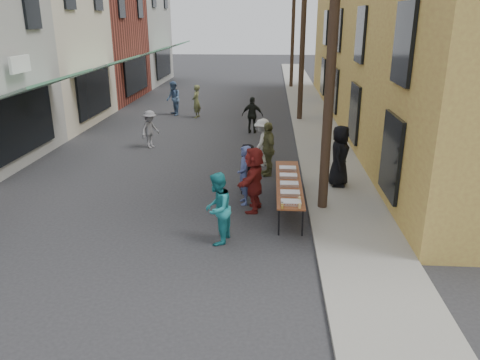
# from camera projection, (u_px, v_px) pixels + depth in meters

# --- Properties ---
(ground) EXTENTS (120.00, 120.00, 0.00)m
(ground) POSITION_uv_depth(u_px,v_px,m) (144.00, 256.00, 10.58)
(ground) COLOR #28282B
(ground) RESTS_ON ground
(sidewalk) EXTENTS (2.20, 60.00, 0.10)m
(sidewalk) POSITION_uv_depth(u_px,v_px,m) (313.00, 120.00, 24.38)
(sidewalk) COLOR gray
(sidewalk) RESTS_ON ground
(storefront_row) EXTENTS (8.00, 37.00, 9.00)m
(storefront_row) POSITION_uv_depth(u_px,v_px,m) (22.00, 37.00, 23.94)
(storefront_row) COLOR maroon
(storefront_row) RESTS_ON ground
(building_ochre) EXTENTS (10.00, 28.00, 10.00)m
(building_ochre) POSITION_uv_depth(u_px,v_px,m) (454.00, 20.00, 21.42)
(building_ochre) COLOR #BA8842
(building_ochre) RESTS_ON ground
(utility_pole_near) EXTENTS (0.26, 0.26, 9.00)m
(utility_pole_near) POSITION_uv_depth(u_px,v_px,m) (332.00, 43.00, 11.65)
(utility_pole_near) COLOR #2D2116
(utility_pole_near) RESTS_ON ground
(utility_pole_mid) EXTENTS (0.26, 0.26, 9.00)m
(utility_pole_mid) POSITION_uv_depth(u_px,v_px,m) (303.00, 30.00, 22.96)
(utility_pole_mid) COLOR #2D2116
(utility_pole_mid) RESTS_ON ground
(utility_pole_far) EXTENTS (0.26, 0.26, 9.00)m
(utility_pole_far) POSITION_uv_depth(u_px,v_px,m) (293.00, 26.00, 34.26)
(utility_pole_far) COLOR #2D2116
(utility_pole_far) RESTS_ON ground
(serving_table) EXTENTS (0.70, 4.00, 0.75)m
(serving_table) POSITION_uv_depth(u_px,v_px,m) (289.00, 183.00, 13.12)
(serving_table) COLOR brown
(serving_table) RESTS_ON ground
(catering_tray_sausage) EXTENTS (0.50, 0.33, 0.08)m
(catering_tray_sausage) POSITION_uv_depth(u_px,v_px,m) (291.00, 202.00, 11.54)
(catering_tray_sausage) COLOR maroon
(catering_tray_sausage) RESTS_ON serving_table
(catering_tray_foil_b) EXTENTS (0.50, 0.33, 0.08)m
(catering_tray_foil_b) POSITION_uv_depth(u_px,v_px,m) (290.00, 193.00, 12.15)
(catering_tray_foil_b) COLOR #B2B2B7
(catering_tray_foil_b) RESTS_ON serving_table
(catering_tray_buns) EXTENTS (0.50, 0.33, 0.08)m
(catering_tray_buns) POSITION_uv_depth(u_px,v_px,m) (289.00, 184.00, 12.81)
(catering_tray_buns) COLOR tan
(catering_tray_buns) RESTS_ON serving_table
(catering_tray_foil_d) EXTENTS (0.50, 0.33, 0.08)m
(catering_tray_foil_d) POSITION_uv_depth(u_px,v_px,m) (288.00, 176.00, 13.47)
(catering_tray_foil_d) COLOR #B2B2B7
(catering_tray_foil_d) RESTS_ON serving_table
(catering_tray_buns_end) EXTENTS (0.50, 0.33, 0.08)m
(catering_tray_buns_end) POSITION_uv_depth(u_px,v_px,m) (288.00, 168.00, 14.13)
(catering_tray_buns_end) COLOR tan
(catering_tray_buns_end) RESTS_ON serving_table
(condiment_jar_a) EXTENTS (0.07, 0.07, 0.08)m
(condiment_jar_a) POSITION_uv_depth(u_px,v_px,m) (282.00, 207.00, 11.27)
(condiment_jar_a) COLOR #A57F26
(condiment_jar_a) RESTS_ON serving_table
(condiment_jar_b) EXTENTS (0.07, 0.07, 0.08)m
(condiment_jar_b) POSITION_uv_depth(u_px,v_px,m) (282.00, 205.00, 11.36)
(condiment_jar_b) COLOR #A57F26
(condiment_jar_b) RESTS_ON serving_table
(condiment_jar_c) EXTENTS (0.07, 0.07, 0.08)m
(condiment_jar_c) POSITION_uv_depth(u_px,v_px,m) (282.00, 204.00, 11.46)
(condiment_jar_c) COLOR #A57F26
(condiment_jar_c) RESTS_ON serving_table
(cup_stack) EXTENTS (0.08, 0.08, 0.12)m
(cup_stack) POSITION_uv_depth(u_px,v_px,m) (300.00, 206.00, 11.28)
(cup_stack) COLOR tan
(cup_stack) RESTS_ON serving_table
(guest_front_a) EXTENTS (0.51, 0.76, 1.54)m
(guest_front_a) POSITION_uv_depth(u_px,v_px,m) (248.00, 168.00, 14.20)
(guest_front_a) COLOR black
(guest_front_a) RESTS_ON ground
(guest_front_b) EXTENTS (0.53, 0.70, 1.72)m
(guest_front_b) POSITION_uv_depth(u_px,v_px,m) (244.00, 175.00, 13.31)
(guest_front_b) COLOR #4B5A92
(guest_front_b) RESTS_ON ground
(guest_front_c) EXTENTS (0.81, 0.96, 1.75)m
(guest_front_c) POSITION_uv_depth(u_px,v_px,m) (217.00, 209.00, 10.96)
(guest_front_c) COLOR teal
(guest_front_c) RESTS_ON ground
(guest_front_d) EXTENTS (1.02, 1.27, 1.72)m
(guest_front_d) POSITION_uv_depth(u_px,v_px,m) (262.00, 142.00, 16.78)
(guest_front_d) COLOR silver
(guest_front_d) RESTS_ON ground
(guest_front_e) EXTENTS (0.74, 1.16, 1.83)m
(guest_front_e) POSITION_uv_depth(u_px,v_px,m) (268.00, 149.00, 15.74)
(guest_front_e) COLOR brown
(guest_front_e) RESTS_ON ground
(guest_queue_back) EXTENTS (0.85, 1.76, 1.82)m
(guest_queue_back) POSITION_uv_depth(u_px,v_px,m) (254.00, 179.00, 12.81)
(guest_queue_back) COLOR maroon
(guest_queue_back) RESTS_ON ground
(server) EXTENTS (0.83, 1.06, 1.91)m
(server) POSITION_uv_depth(u_px,v_px,m) (340.00, 156.00, 14.46)
(server) COLOR black
(server) RESTS_ON sidewalk
(passerby_left) EXTENTS (0.95, 1.15, 1.55)m
(passerby_left) POSITION_uv_depth(u_px,v_px,m) (150.00, 129.00, 19.12)
(passerby_left) COLOR slate
(passerby_left) RESTS_ON ground
(passerby_mid) EXTENTS (1.03, 0.54, 1.67)m
(passerby_mid) POSITION_uv_depth(u_px,v_px,m) (252.00, 115.00, 21.56)
(passerby_mid) COLOR black
(passerby_mid) RESTS_ON ground
(passerby_right) EXTENTS (0.53, 0.70, 1.74)m
(passerby_right) POSITION_uv_depth(u_px,v_px,m) (196.00, 101.00, 24.85)
(passerby_right) COLOR #5B6138
(passerby_right) RESTS_ON ground
(passerby_far) EXTENTS (1.04, 1.12, 1.84)m
(passerby_far) POSITION_uv_depth(u_px,v_px,m) (173.00, 98.00, 25.45)
(passerby_far) COLOR #4A6890
(passerby_far) RESTS_ON ground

